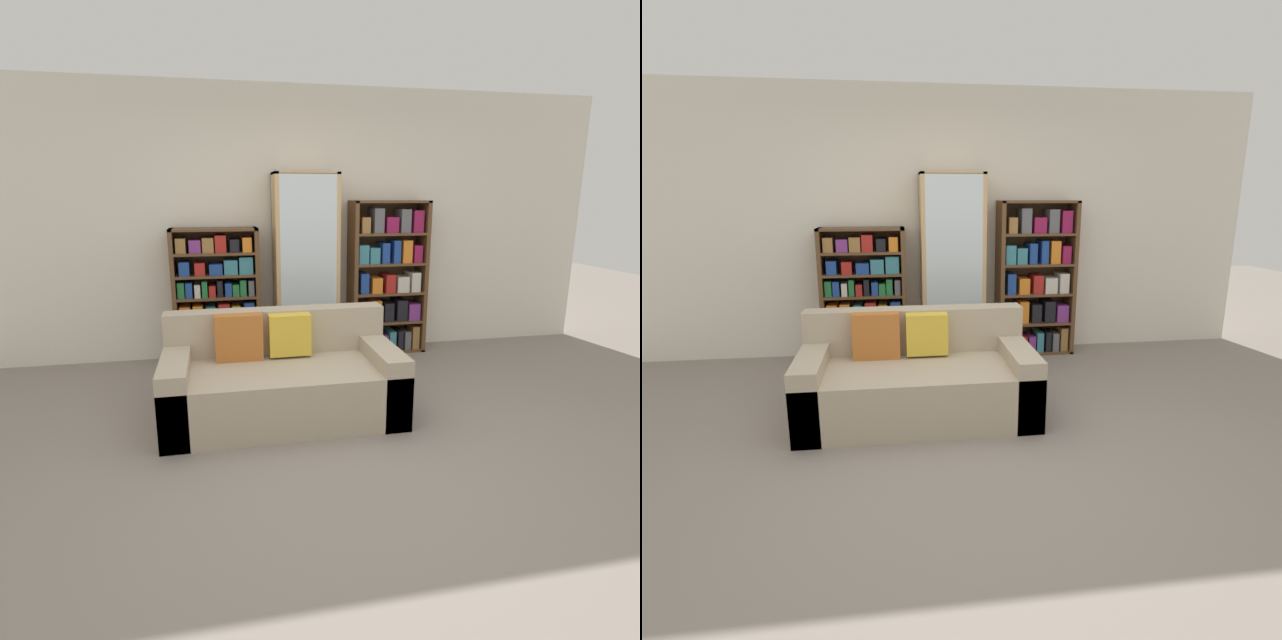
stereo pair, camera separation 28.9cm
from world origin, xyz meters
TOP-DOWN VIEW (x-y plane):
  - ground_plane at (0.00, 0.00)m, footprint 16.00×16.00m
  - wall_back at (0.00, 2.32)m, footprint 6.67×0.06m
  - couch at (-0.33, 0.71)m, footprint 1.74×0.90m
  - bookshelf_left at (-0.79, 2.12)m, footprint 0.84×0.32m
  - display_cabinet at (0.11, 2.10)m, footprint 0.64×0.36m
  - bookshelf_right at (0.99, 2.12)m, footprint 0.80×0.32m
  - wine_bottle at (0.45, 1.60)m, footprint 0.08×0.08m

SIDE VIEW (x-z plane):
  - ground_plane at x=0.00m, z-range 0.00..0.00m
  - wine_bottle at x=0.45m, z-range -0.03..0.35m
  - couch at x=-0.33m, z-range -0.11..0.66m
  - bookshelf_left at x=-0.79m, z-range -0.01..1.33m
  - bookshelf_right at x=0.99m, z-range -0.03..1.57m
  - display_cabinet at x=0.11m, z-range 0.01..1.87m
  - wall_back at x=0.00m, z-range 0.00..2.70m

